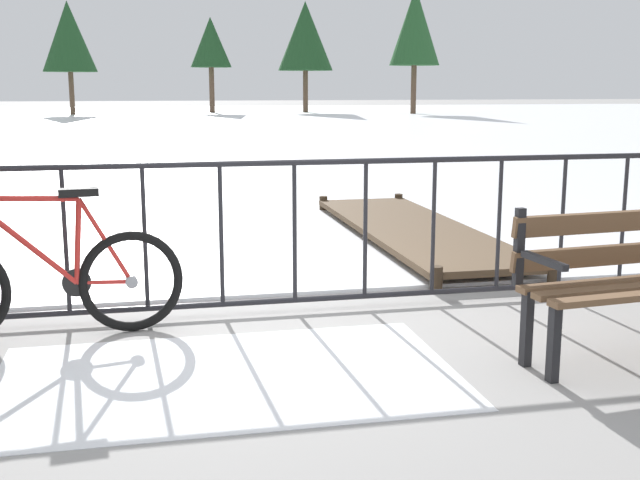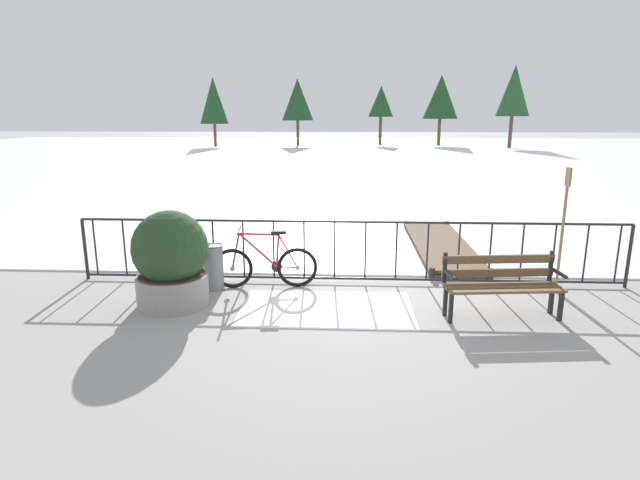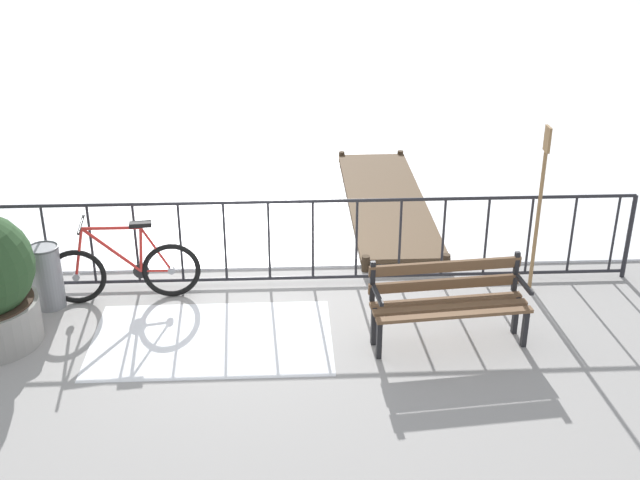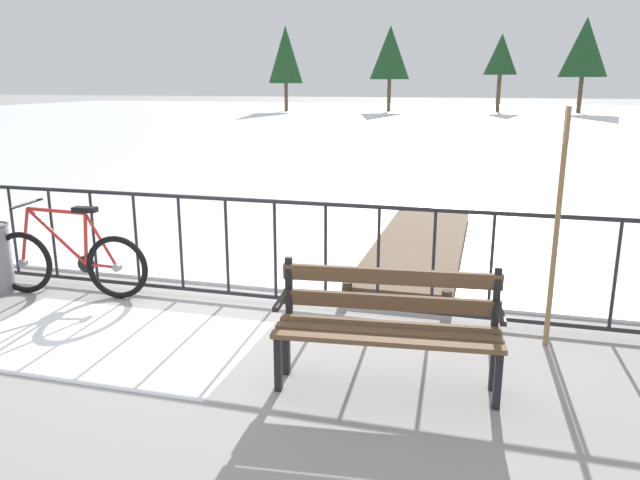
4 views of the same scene
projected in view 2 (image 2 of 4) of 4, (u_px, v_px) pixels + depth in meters
The scene contains 15 objects.
ground_plane at pixel (350, 283), 8.69m from camera, with size 160.00×160.00×0.00m, color gray.
frozen_pond at pixel (348, 155), 36.25m from camera, with size 80.00×56.00×0.03m, color white.
snow_patch at pixel (326, 308), 7.54m from camera, with size 2.50×1.50×0.01m, color white.
railing_fence at pixel (350, 251), 8.56m from camera, with size 9.06×0.06×1.07m.
bicycle_near_railing at pixel (265, 266), 8.39m from camera, with size 1.71×0.52×0.97m.
park_bench at pixel (501, 281), 7.17m from camera, with size 1.64×0.64×0.89m.
planter_with_shrub at pixel (171, 260), 7.54m from camera, with size 1.10×1.10×1.42m.
trash_bin at pixel (213, 267), 8.32m from camera, with size 0.35×0.35×0.73m.
oar_upright at pixel (563, 222), 7.97m from camera, with size 0.04×0.16×1.98m.
wooden_dock at pixel (441, 244), 10.82m from camera, with size 1.10×4.14×0.20m.
tree_far_west at pixel (214, 101), 45.25m from camera, with size 2.47×2.47×5.96m.
tree_west_mid at pixel (381, 102), 47.94m from camera, with size 2.34×2.34×5.39m.
tree_centre at pixel (298, 100), 46.56m from camera, with size 2.83×2.83×5.95m.
tree_east_mid at pixel (514, 91), 43.12m from camera, with size 2.75×2.75×6.82m.
tree_far_east at pixel (441, 97), 46.91m from camera, with size 3.17×3.17×6.30m.
Camera 2 is at (-0.07, -8.29, 2.75)m, focal length 29.05 mm.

